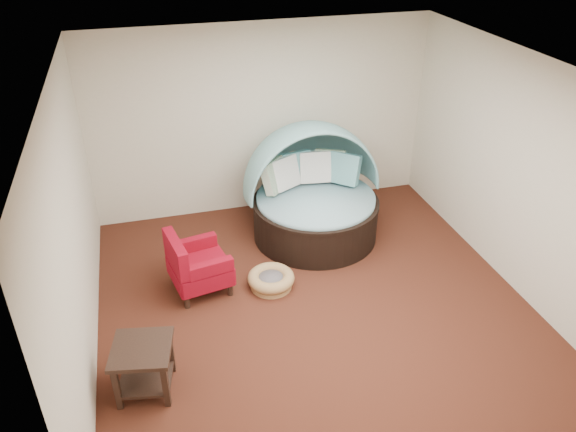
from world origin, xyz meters
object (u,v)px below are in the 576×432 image
object	(u,v)px
pet_basket	(271,280)
red_armchair	(196,265)
canopy_daybed	(313,186)
side_table	(144,362)

from	to	relation	value
pet_basket	red_armchair	xyz separation A→B (m)	(-0.89, 0.18, 0.26)
canopy_daybed	red_armchair	world-z (taller)	canopy_daybed
pet_basket	red_armchair	distance (m)	0.95
pet_basket	red_armchair	bearing A→B (deg)	168.52
red_armchair	side_table	size ratio (longest dim) A/B	1.21
canopy_daybed	side_table	size ratio (longest dim) A/B	2.89
canopy_daybed	red_armchair	size ratio (longest dim) A/B	2.39
pet_basket	side_table	distance (m)	2.05
red_armchair	canopy_daybed	bearing A→B (deg)	16.64
canopy_daybed	side_table	bearing A→B (deg)	-137.59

